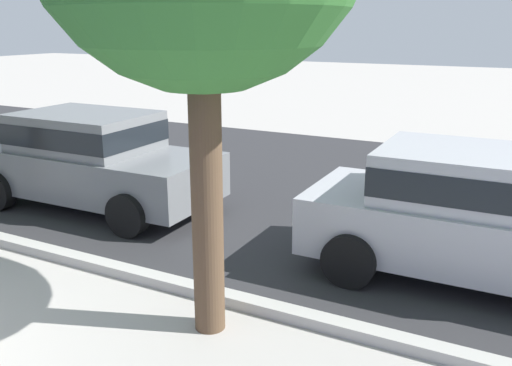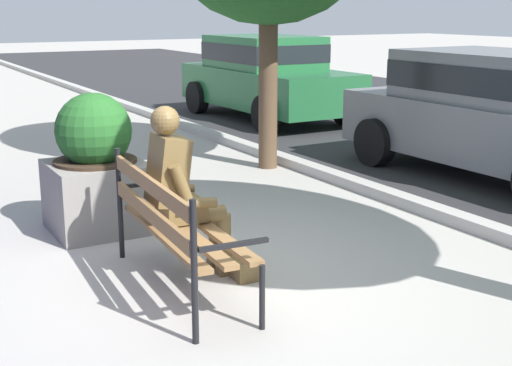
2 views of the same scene
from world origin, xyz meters
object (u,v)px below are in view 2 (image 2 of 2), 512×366
object	(u,v)px
parked_car_green	(266,74)
parked_car_grey	(497,111)
park_bench	(172,221)
concrete_planter	(96,169)
bronze_statue_seated	(187,196)

from	to	relation	value
parked_car_green	parked_car_grey	world-z (taller)	same
park_bench	parked_car_green	bearing A→B (deg)	144.78
park_bench	concrete_planter	size ratio (longest dim) A/B	1.39
concrete_planter	bronze_statue_seated	bearing A→B (deg)	9.06
parked_car_green	parked_car_grey	size ratio (longest dim) A/B	1.00
concrete_planter	parked_car_green	distance (m)	7.25
bronze_statue_seated	parked_car_green	size ratio (longest dim) A/B	0.33
bronze_statue_seated	parked_car_green	xyz separation A→B (m)	(-6.81, 4.73, 0.17)
parked_car_green	park_bench	bearing A→B (deg)	-35.22
bronze_statue_seated	parked_car_grey	xyz separation A→B (m)	(-1.20, 4.73, 0.17)
concrete_planter	parked_car_grey	bearing A→B (deg)	86.12
bronze_statue_seated	parked_car_grey	bearing A→B (deg)	104.24
concrete_planter	park_bench	bearing A→B (deg)	1.14
bronze_statue_seated	parked_car_green	bearing A→B (deg)	145.20
bronze_statue_seated	parked_car_green	distance (m)	8.29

